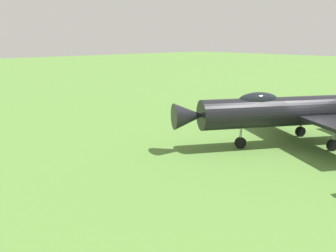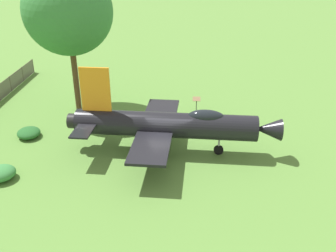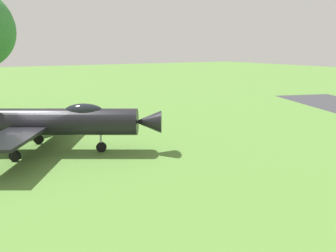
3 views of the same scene
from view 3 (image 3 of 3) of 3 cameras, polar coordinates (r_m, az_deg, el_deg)
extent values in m
plane|color=#568438|center=(18.61, -23.19, -4.77)|extent=(200.00, 200.00, 0.00)
cylinder|color=black|center=(18.10, -23.80, 0.78)|extent=(6.78, 10.38, 1.56)
cone|color=black|center=(16.60, -4.10, 0.84)|extent=(1.94, 2.05, 1.33)
ellipsoid|color=black|center=(17.12, -16.57, 2.97)|extent=(1.87, 2.36, 0.84)
cube|color=black|center=(20.72, -22.28, 2.06)|extent=(4.28, 3.68, 0.16)
cube|color=black|center=(16.13, -29.19, -2.23)|extent=(4.28, 3.68, 0.16)
cylinder|color=#A5A8AD|center=(17.26, -13.39, -1.94)|extent=(0.12, 0.12, 1.40)
cylinder|color=black|center=(17.47, -13.25, -4.14)|extent=(0.45, 0.61, 0.60)
cylinder|color=#A5A8AD|center=(20.06, -24.77, -0.56)|extent=(0.12, 0.12, 1.40)
cylinder|color=black|center=(20.25, -24.55, -2.47)|extent=(0.45, 0.61, 0.60)
cylinder|color=#A5A8AD|center=(17.54, -28.71, -3.16)|extent=(0.12, 0.12, 1.40)
cylinder|color=black|center=(17.75, -28.42, -5.32)|extent=(0.45, 0.61, 0.60)
cylinder|color=#333333|center=(24.08, -13.36, 1.51)|extent=(0.06, 0.06, 0.90)
cube|color=olive|center=(23.96, -13.45, 2.84)|extent=(0.62, 0.71, 0.25)
camera|label=1|loc=(34.13, 7.02, 14.56)|focal=40.65mm
camera|label=2|loc=(8.55, -135.77, 29.87)|focal=39.19mm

